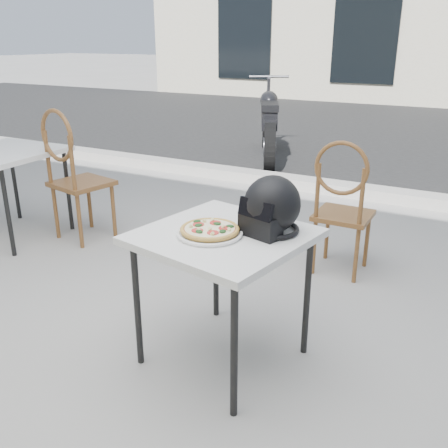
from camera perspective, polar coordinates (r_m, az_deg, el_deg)
The scene contains 11 objects.
ground at distance 3.04m, azimuth -4.27°, elevation -11.14°, with size 80.00×80.00×0.00m, color #9E9B95.
street_asphalt at distance 9.41m, azimuth 19.41°, elevation 9.67°, with size 30.00×8.00×0.00m, color black.
curb at distance 5.58m, azimuth 12.41°, elevation 4.08°, with size 30.00×0.25×0.12m, color #9E9B94.
cafe_table_main at distance 2.43m, azimuth -0.06°, elevation -2.42°, with size 0.87×0.87×0.71m.
plate at distance 2.38m, azimuth -1.63°, elevation -1.08°, with size 0.41×0.41×0.02m.
pizza at distance 2.37m, azimuth -1.63°, elevation -0.59°, with size 0.34×0.34×0.04m.
helmet at distance 2.39m, azimuth 5.38°, elevation 1.86°, with size 0.34×0.34×0.28m.
cafe_chair_main at distance 3.51m, azimuth 13.34°, elevation 2.53°, with size 0.38×0.38×0.98m.
cafe_table_side at distance 4.46m, azimuth -23.69°, elevation 6.92°, with size 0.80×0.80×0.74m.
cafe_chair_side at distance 4.19m, azimuth -16.99°, elevation 6.05°, with size 0.50×0.50×1.10m.
motorcycle at distance 7.01m, azimuth 5.11°, elevation 11.30°, with size 1.03×2.04×1.09m.
Camera 1 is at (1.42, -2.17, 1.60)m, focal length 40.00 mm.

